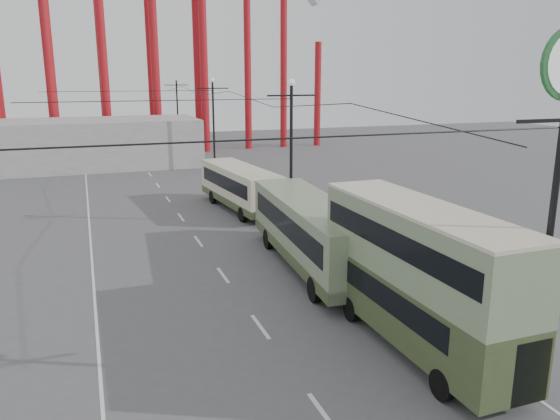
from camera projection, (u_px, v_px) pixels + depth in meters
name	position (u px, v px, depth m)	size (l,w,h in m)	color
ground	(327.00, 373.00, 17.87)	(160.00, 160.00, 0.00)	#515154
road_markings	(189.00, 225.00, 35.59)	(12.52, 120.00, 0.01)	silver
lamp_post_mid	(291.00, 153.00, 35.04)	(3.20, 0.44, 9.32)	black
lamp_post_far	(214.00, 125.00, 55.15)	(3.20, 0.44, 9.32)	black
lamp_post_distant	(178.00, 112.00, 75.26)	(3.20, 0.44, 9.32)	black
fairground_shed	(93.00, 143.00, 58.26)	(22.00, 10.00, 5.00)	gray
double_decker_bus	(418.00, 270.00, 18.95)	(2.57, 9.72, 5.21)	#364324
single_decker_green	(311.00, 230.00, 27.31)	(3.63, 12.44, 3.47)	gray
single_decker_cream	(240.00, 186.00, 39.36)	(3.60, 10.25, 3.12)	beige
pedestrian	(314.00, 277.00, 24.19)	(0.58, 0.38, 1.60)	black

